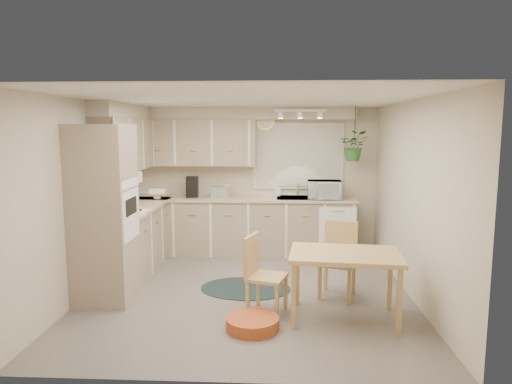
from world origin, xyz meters
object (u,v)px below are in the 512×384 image
(dining_table, at_px, (344,286))
(microwave, at_px, (324,188))
(pet_bed, at_px, (252,323))
(chair_back, at_px, (338,260))
(chair_left, at_px, (267,275))
(braided_rug, at_px, (246,288))

(dining_table, height_order, microwave, microwave)
(dining_table, relative_size, pet_bed, 2.12)
(chair_back, relative_size, microwave, 1.72)
(chair_left, height_order, chair_back, chair_back)
(chair_left, relative_size, pet_bed, 1.59)
(chair_left, bearing_deg, braided_rug, -141.91)
(braided_rug, bearing_deg, microwave, 54.17)
(dining_table, height_order, pet_bed, dining_table)
(chair_back, distance_m, braided_rug, 1.25)
(dining_table, height_order, braided_rug, dining_table)
(braided_rug, bearing_deg, dining_table, -37.73)
(dining_table, relative_size, microwave, 2.20)
(chair_left, distance_m, pet_bed, 0.59)
(chair_left, height_order, pet_bed, chair_left)
(braided_rug, bearing_deg, chair_back, -11.15)
(chair_left, xyz_separation_m, microwave, (0.85, 2.35, 0.68))
(chair_left, height_order, microwave, microwave)
(braided_rug, distance_m, microwave, 2.26)
(chair_left, bearing_deg, dining_table, 99.30)
(chair_left, height_order, braided_rug, chair_left)
(braided_rug, bearing_deg, pet_bed, -82.52)
(dining_table, xyz_separation_m, chair_back, (0.01, 0.65, 0.09))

